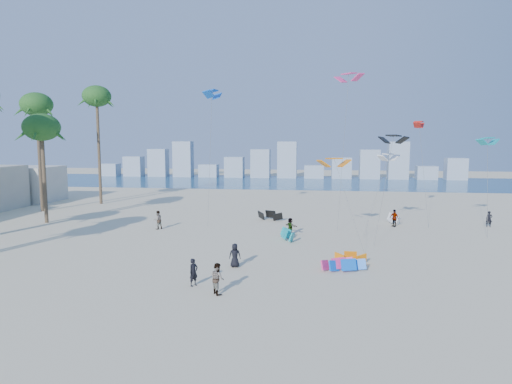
# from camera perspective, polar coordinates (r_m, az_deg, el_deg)

# --- Properties ---
(ground) EXTENTS (220.00, 220.00, 0.00)m
(ground) POSITION_cam_1_polar(r_m,az_deg,el_deg) (23.29, -13.15, -15.68)
(ground) COLOR beige
(ground) RESTS_ON ground
(ocean) EXTENTS (220.00, 220.00, 0.00)m
(ocean) POSITION_cam_1_polar(r_m,az_deg,el_deg) (92.83, 2.77, 1.32)
(ocean) COLOR navy
(ocean) RESTS_ON ground
(kitesurfer_near) EXTENTS (0.68, 0.74, 1.69)m
(kitesurfer_near) POSITION_cam_1_polar(r_m,az_deg,el_deg) (27.39, -8.07, -10.23)
(kitesurfer_near) COLOR black
(kitesurfer_near) RESTS_ON ground
(kitesurfer_mid) EXTENTS (1.08, 1.12, 1.82)m
(kitesurfer_mid) POSITION_cam_1_polar(r_m,az_deg,el_deg) (25.88, -5.01, -11.07)
(kitesurfer_mid) COLOR gray
(kitesurfer_mid) RESTS_ON ground
(kitesurfers_far) EXTENTS (33.86, 18.01, 1.85)m
(kitesurfers_far) POSITION_cam_1_polar(r_m,az_deg,el_deg) (39.71, 10.85, -4.90)
(kitesurfers_far) COLOR black
(kitesurfers_far) RESTS_ON ground
(grounded_kites) EXTENTS (15.20, 20.72, 0.97)m
(grounded_kites) POSITION_cam_1_polar(r_m,az_deg,el_deg) (40.03, 9.08, -5.39)
(grounded_kites) COLOR #F63685
(grounded_kites) RESTS_ON ground
(flying_kites) EXTENTS (32.91, 18.94, 16.39)m
(flying_kites) POSITION_cam_1_polar(r_m,az_deg,el_deg) (44.91, 13.98, 9.10)
(flying_kites) COLOR orange
(flying_kites) RESTS_ON ground
(distant_skyline) EXTENTS (85.00, 3.00, 8.40)m
(distant_skyline) POSITION_cam_1_polar(r_m,az_deg,el_deg) (102.63, 2.59, 3.57)
(distant_skyline) COLOR #9EADBF
(distant_skyline) RESTS_ON ground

